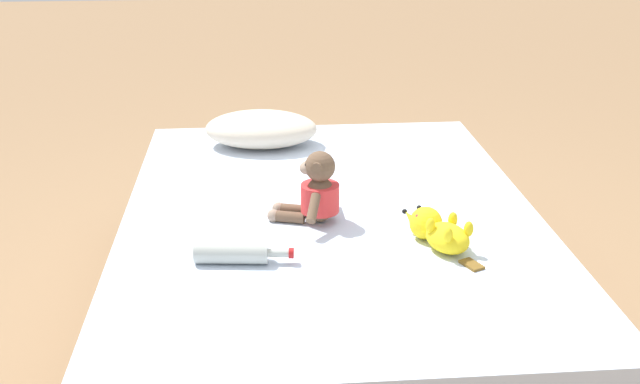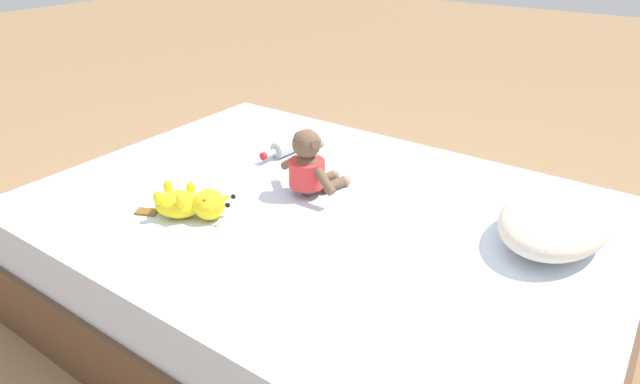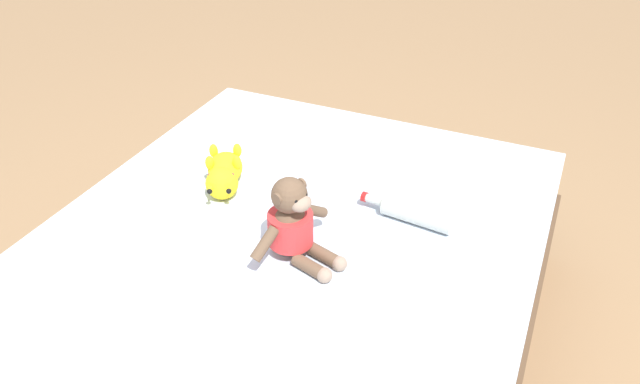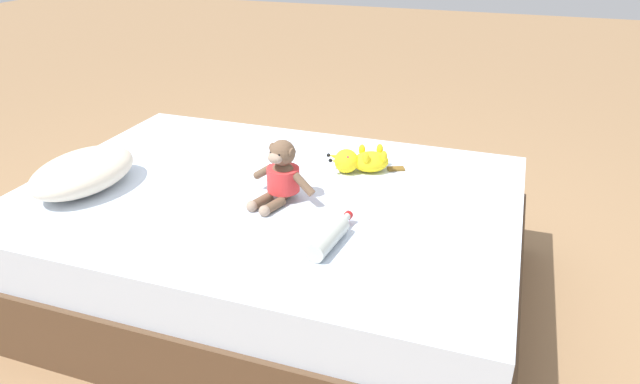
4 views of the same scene
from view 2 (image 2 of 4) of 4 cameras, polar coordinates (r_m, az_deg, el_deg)
name	(u,v)px [view 2 (image 2 of 4)]	position (r m, az deg, el deg)	size (l,w,h in m)	color
ground_plane	(320,316)	(2.03, 0.00, -13.07)	(16.00, 16.00, 0.00)	#93704C
bed	(320,265)	(1.89, 0.00, -7.75)	(1.39, 1.94, 0.47)	brown
pillow	(556,219)	(1.69, 23.85, -2.67)	(0.48, 0.33, 0.14)	beige
plush_monkey	(310,168)	(1.80, -1.12, 2.61)	(0.24, 0.28, 0.24)	brown
plush_yellow_creature	(191,203)	(1.72, -13.56, -1.19)	(0.20, 0.32, 0.10)	yellow
glass_bottle	(293,144)	(2.16, -2.91, 5.12)	(0.28, 0.09, 0.06)	#B7BCB2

